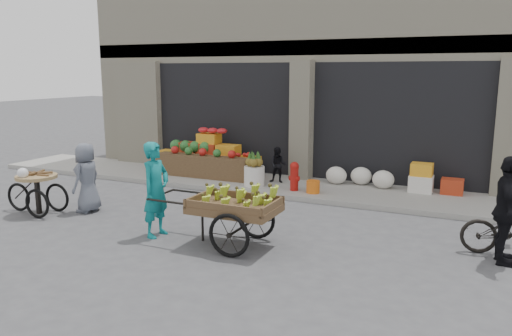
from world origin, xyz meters
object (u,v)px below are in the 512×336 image
at_px(seated_person, 278,165).
at_px(vendor_woman, 156,190).
at_px(pineapple_bin, 254,176).
at_px(tricycle_cart, 37,188).
at_px(vendor_grey, 87,178).
at_px(banana_cart, 232,203).
at_px(orange_bucket, 313,187).
at_px(fire_hydrant, 294,175).
at_px(cyclist, 507,211).

xyz_separation_m(seated_person, vendor_woman, (-0.51, -4.59, 0.29)).
distance_m(pineapple_bin, vendor_woman, 4.02).
height_order(pineapple_bin, seated_person, seated_person).
xyz_separation_m(vendor_woman, tricycle_cart, (-3.17, 0.14, -0.31)).
xyz_separation_m(seated_person, vendor_grey, (-2.82, -3.89, 0.16)).
bearing_deg(banana_cart, pineapple_bin, 109.76).
xyz_separation_m(pineapple_bin, vendor_woman, (-0.11, -3.99, 0.50)).
relative_size(orange_bucket, banana_cart, 0.13).
distance_m(fire_hydrant, banana_cart, 3.85).
distance_m(fire_hydrant, seated_person, 0.96).
height_order(pineapple_bin, fire_hydrant, fire_hydrant).
xyz_separation_m(banana_cart, vendor_woman, (-1.50, -0.11, 0.11)).
bearing_deg(tricycle_cart, pineapple_bin, 46.50).
relative_size(vendor_grey, cyclist, 0.87).
xyz_separation_m(orange_bucket, seated_person, (-1.20, 0.70, 0.31)).
bearing_deg(vendor_grey, orange_bucket, 123.28).
height_order(pineapple_bin, vendor_grey, vendor_grey).
bearing_deg(tricycle_cart, vendor_woman, -5.56).
distance_m(fire_hydrant, vendor_woman, 4.14).
relative_size(pineapple_bin, banana_cart, 0.21).
bearing_deg(banana_cart, fire_hydrant, 94.39).
bearing_deg(pineapple_bin, tricycle_cart, -130.41).
height_order(banana_cart, vendor_grey, vendor_grey).
relative_size(vendor_woman, cyclist, 1.02).
bearing_deg(seated_person, vendor_woman, -106.29).
bearing_deg(fire_hydrant, pineapple_bin, 177.40).
height_order(vendor_grey, cyclist, cyclist).
height_order(fire_hydrant, vendor_woman, vendor_woman).
height_order(orange_bucket, banana_cart, banana_cart).
xyz_separation_m(pineapple_bin, orange_bucket, (1.60, -0.10, -0.10)).
xyz_separation_m(pineapple_bin, seated_person, (0.40, 0.60, 0.21)).
relative_size(orange_bucket, cyclist, 0.19).
xyz_separation_m(vendor_grey, cyclist, (8.06, 0.49, 0.11)).
bearing_deg(vendor_woman, fire_hydrant, -15.03).
bearing_deg(banana_cart, vendor_grey, 171.15).
height_order(orange_bucket, seated_person, seated_person).
bearing_deg(cyclist, orange_bucket, 50.70).
bearing_deg(pineapple_bin, banana_cart, -70.23).
height_order(vendor_woman, vendor_grey, vendor_woman).
bearing_deg(fire_hydrant, tricycle_cart, -139.04).
height_order(orange_bucket, vendor_woman, vendor_woman).
relative_size(seated_person, vendor_woman, 0.53).
xyz_separation_m(orange_bucket, cyclist, (4.04, -2.70, 0.59)).
relative_size(fire_hydrant, seated_person, 0.76).
height_order(banana_cart, cyclist, cyclist).
bearing_deg(vendor_woman, banana_cart, -83.85).
distance_m(orange_bucket, tricycle_cart, 6.16).
height_order(fire_hydrant, vendor_grey, vendor_grey).
distance_m(tricycle_cart, cyclist, 8.99).
relative_size(orange_bucket, vendor_woman, 0.18).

